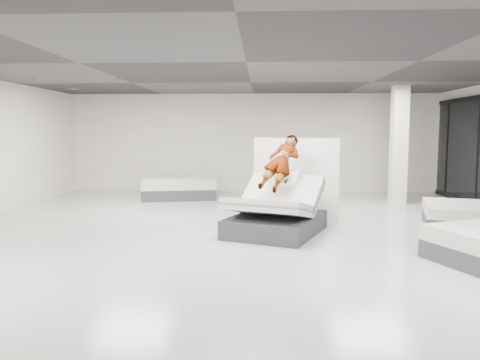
% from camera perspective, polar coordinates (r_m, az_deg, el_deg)
% --- Properties ---
extents(room, '(14.00, 14.04, 3.20)m').
position_cam_1_polar(room, '(8.41, 0.77, 3.34)').
color(room, beige).
rests_on(room, ground).
extents(hero_bed, '(2.16, 2.45, 1.22)m').
position_cam_1_polar(hero_bed, '(9.13, 4.38, -4.13)').
color(hero_bed, '#323236').
rests_on(hero_bed, floor).
extents(person, '(1.00, 1.43, 1.36)m').
position_cam_1_polar(person, '(9.32, 5.08, 1.12)').
color(person, slate).
rests_on(person, hero_bed).
extents(remote, '(0.10, 0.15, 0.08)m').
position_cam_1_polar(remote, '(8.93, 5.66, -0.14)').
color(remote, black).
rests_on(remote, person).
extents(divider_panel, '(1.84, 1.00, 1.84)m').
position_cam_1_polar(divider_panel, '(10.42, 6.72, 0.05)').
color(divider_panel, white).
rests_on(divider_panel, floor).
extents(flat_bed_right_far, '(1.73, 2.03, 0.48)m').
position_cam_1_polar(flat_bed_right_far, '(10.80, 24.99, -3.90)').
color(flat_bed_right_far, '#323236').
rests_on(flat_bed_right_far, floor).
extents(flat_bed_left_far, '(2.39, 1.98, 0.58)m').
position_cam_1_polar(flat_bed_left_far, '(14.06, -7.51, -0.99)').
color(flat_bed_left_far, '#323236').
rests_on(flat_bed_left_far, floor).
extents(column, '(0.40, 0.40, 3.20)m').
position_cam_1_polar(column, '(13.43, 18.79, 4.01)').
color(column, silver).
rests_on(column, floor).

